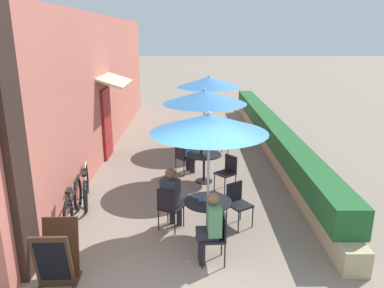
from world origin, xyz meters
name	(u,v)px	position (x,y,z in m)	size (l,w,h in m)	color
cafe_facade_wall	(106,86)	(-2.54, 7.05, 2.09)	(0.98, 14.37, 4.20)	#C66B5B
planter_hedge	(273,135)	(2.75, 7.08, 0.54)	(0.60, 13.37, 1.01)	tan
patio_table_near	(209,210)	(0.48, 1.66, 0.56)	(0.87, 0.87, 0.74)	black
patio_umbrella_near	(211,123)	(0.48, 1.66, 2.19)	(2.05, 2.05, 2.40)	#B7B7BC
cafe_chair_near_left	(219,234)	(0.60, 0.89, 0.52)	(0.42, 0.42, 0.87)	black
seated_patron_near_left	(212,225)	(0.49, 0.88, 0.69)	(0.42, 0.35, 1.25)	#23232D
cafe_chair_near_right	(239,201)	(1.08, 2.15, 0.52)	(0.55, 0.55, 0.87)	black
cafe_chair_near_back	(170,206)	(-0.25, 1.93, 0.52)	(0.54, 0.54, 0.87)	black
seated_patron_near_back	(173,195)	(-0.20, 2.03, 0.69)	(0.46, 0.50, 1.25)	#23232D
coffee_cup_near	(202,199)	(0.35, 1.66, 0.78)	(0.07, 0.07, 0.09)	teal
patio_table_mid	(205,161)	(0.49, 4.41, 0.56)	(0.87, 0.87, 0.74)	black
patio_umbrella_mid	(206,97)	(0.49, 4.41, 2.19)	(2.05, 2.05, 2.40)	#B7B7BC
cafe_chair_mid_left	(184,156)	(-0.06, 4.96, 0.52)	(0.56, 0.56, 0.87)	black
seated_patron_mid_left	(188,149)	(0.03, 5.03, 0.69)	(0.51, 0.50, 1.25)	#23232D
cafe_chair_mid_right	(229,170)	(1.04, 3.85, 0.52)	(0.56, 0.56, 0.87)	black
coffee_cup_mid	(203,152)	(0.43, 4.48, 0.78)	(0.07, 0.07, 0.09)	#232328
patio_table_far	(210,132)	(0.72, 7.34, 0.56)	(0.87, 0.87, 0.74)	black
patio_umbrella_far	(210,82)	(0.72, 7.34, 2.19)	(2.05, 2.05, 2.40)	#B7B7BC
cafe_chair_far_left	(219,128)	(1.08, 8.03, 0.52)	(0.55, 0.55, 0.87)	black
cafe_chair_far_right	(186,133)	(-0.06, 7.30, 0.52)	(0.42, 0.42, 0.87)	black
cafe_chair_far_back	(224,138)	(1.13, 6.68, 0.52)	(0.54, 0.54, 0.87)	black
coffee_cup_far	(207,126)	(0.63, 7.20, 0.78)	(0.07, 0.07, 0.09)	#B73D3D
bicycle_leaning	(75,204)	(-2.20, 2.29, 0.37)	(0.26, 1.73, 0.81)	black
bicycle_second	(88,186)	(-2.19, 3.21, 0.37)	(0.47, 1.69, 0.79)	black
menu_board	(59,255)	(-1.84, 0.35, 0.47)	(0.59, 0.65, 0.95)	#422819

